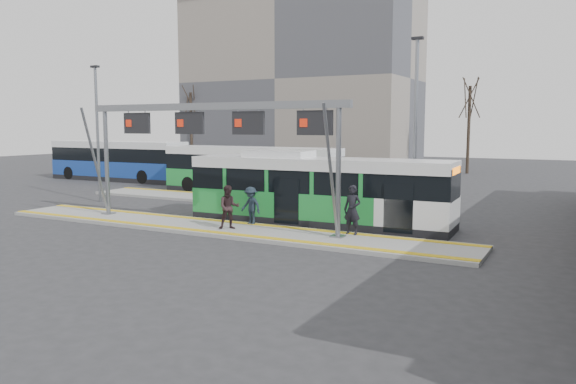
# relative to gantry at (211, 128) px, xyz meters

# --- Properties ---
(ground) EXTENTS (120.00, 120.00, 0.00)m
(ground) POSITION_rel_gantry_xyz_m (0.35, -0.25, -4.30)
(ground) COLOR #2D2D30
(ground) RESTS_ON ground
(platform_main) EXTENTS (22.00, 3.00, 0.15)m
(platform_main) POSITION_rel_gantry_xyz_m (0.35, -0.25, -4.22)
(platform_main) COLOR gray
(platform_main) RESTS_ON ground
(platform_second) EXTENTS (20.00, 3.00, 0.15)m
(platform_second) POSITION_rel_gantry_xyz_m (-3.65, 7.75, -4.22)
(platform_second) COLOR gray
(platform_second) RESTS_ON ground
(tactile_main) EXTENTS (22.00, 2.65, 0.02)m
(tactile_main) POSITION_rel_gantry_xyz_m (0.35, -0.25, -4.14)
(tactile_main) COLOR gold
(tactile_main) RESTS_ON platform_main
(tactile_second) EXTENTS (20.00, 0.35, 0.02)m
(tactile_second) POSITION_rel_gantry_xyz_m (-3.65, 8.90, -4.14)
(tactile_second) COLOR gold
(tactile_second) RESTS_ON platform_second
(gantry) EXTENTS (13.00, 1.68, 5.20)m
(gantry) POSITION_rel_gantry_xyz_m (0.00, 0.00, 0.00)
(gantry) COLOR slate
(gantry) RESTS_ON platform_main
(apartment_block) EXTENTS (24.50, 12.50, 18.40)m
(apartment_block) POSITION_rel_gantry_xyz_m (-13.65, 35.75, 4.91)
(apartment_block) COLOR gray
(apartment_block) RESTS_ON ground
(hero_bus) EXTENTS (11.93, 2.94, 3.26)m
(hero_bus) POSITION_rel_gantry_xyz_m (3.62, 3.01, -2.81)
(hero_bus) COLOR black
(hero_bus) RESTS_ON ground
(bg_bus_green) EXTENTS (12.03, 2.62, 3.00)m
(bg_bus_green) POSITION_rel_gantry_xyz_m (-5.08, 11.42, -2.82)
(bg_bus_green) COLOR black
(bg_bus_green) RESTS_ON ground
(bg_bus_blue) EXTENTS (12.06, 2.86, 3.14)m
(bg_bus_blue) POSITION_rel_gantry_xyz_m (-19.07, 13.74, -2.75)
(bg_bus_blue) COLOR black
(bg_bus_blue) RESTS_ON ground
(passenger_a) EXTENTS (0.75, 0.53, 1.94)m
(passenger_a) POSITION_rel_gantry_xyz_m (6.14, 0.79, -3.18)
(passenger_a) COLOR black
(passenger_a) RESTS_ON platform_main
(passenger_b) EXTENTS (1.11, 1.07, 1.81)m
(passenger_b) POSITION_rel_gantry_xyz_m (1.23, -0.51, -3.25)
(passenger_b) COLOR #2D1E20
(passenger_b) RESTS_ON platform_main
(passenger_c) EXTENTS (1.16, 0.82, 1.63)m
(passenger_c) POSITION_rel_gantry_xyz_m (1.44, 0.85, -3.34)
(passenger_c) COLOR #19252E
(passenger_c) RESTS_ON platform_main
(tree_left) EXTENTS (1.40, 1.40, 7.90)m
(tree_left) POSITION_rel_gantry_xyz_m (-6.13, 31.69, 1.69)
(tree_left) COLOR #382B21
(tree_left) RESTS_ON ground
(tree_mid) EXTENTS (1.40, 1.40, 9.00)m
(tree_mid) POSITION_rel_gantry_xyz_m (4.47, 33.62, 2.53)
(tree_mid) COLOR #382B21
(tree_mid) RESTS_ON ground
(tree_far) EXTENTS (1.40, 1.40, 8.98)m
(tree_far) POSITION_rel_gantry_xyz_m (-24.04, 29.67, 2.51)
(tree_far) COLOR #382B21
(tree_far) RESTS_ON ground
(lamp_west) EXTENTS (0.50, 0.25, 7.76)m
(lamp_west) POSITION_rel_gantry_xyz_m (-10.66, 3.79, -0.18)
(lamp_west) COLOR slate
(lamp_west) RESTS_ON ground
(lamp_east) EXTENTS (0.50, 0.25, 8.20)m
(lamp_east) POSITION_rel_gantry_xyz_m (7.38, 5.02, 0.04)
(lamp_east) COLOR slate
(lamp_east) RESTS_ON ground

